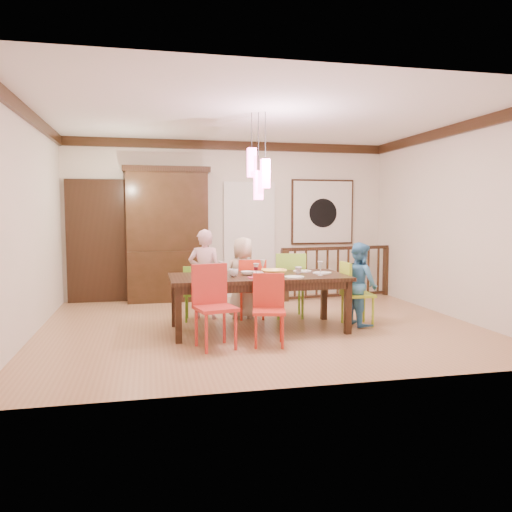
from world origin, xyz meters
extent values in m
plane|color=#AD7B53|center=(0.00, 0.00, 0.00)|extent=(6.00, 6.00, 0.00)
plane|color=white|center=(0.00, 0.00, 2.90)|extent=(6.00, 6.00, 0.00)
plane|color=beige|center=(0.00, 2.50, 1.45)|extent=(6.00, 0.00, 6.00)
plane|color=beige|center=(-3.00, 0.00, 1.45)|extent=(0.00, 5.00, 5.00)
plane|color=beige|center=(3.00, 0.00, 1.45)|extent=(0.00, 5.00, 5.00)
cube|color=black|center=(-2.40, 2.45, 1.05)|extent=(1.04, 0.07, 2.24)
cube|color=silver|center=(0.35, 2.46, 1.05)|extent=(0.97, 0.05, 2.22)
cube|color=black|center=(1.80, 2.47, 1.60)|extent=(1.25, 0.04, 1.25)
cube|color=silver|center=(1.80, 2.44, 1.60)|extent=(1.18, 0.02, 1.18)
cylinder|color=black|center=(1.80, 2.43, 1.58)|extent=(0.56, 0.01, 0.56)
cube|color=#FF4C9E|center=(-0.16, -0.20, 2.25)|extent=(0.11, 0.11, 0.38)
cylinder|color=black|center=(-0.16, -0.20, 2.67)|extent=(0.01, 0.01, 0.46)
cube|color=#FF4C9E|center=(0.00, -0.30, 2.10)|extent=(0.11, 0.11, 0.38)
cylinder|color=black|center=(0.00, -0.30, 2.59)|extent=(0.01, 0.01, 0.61)
cube|color=#FF4C9E|center=(-0.08, -0.25, 1.95)|extent=(0.11, 0.11, 0.38)
cylinder|color=black|center=(-0.08, -0.25, 2.52)|extent=(0.01, 0.01, 0.76)
cube|color=black|center=(-0.08, -0.25, 0.72)|extent=(2.36, 1.07, 0.05)
cube|color=black|center=(-1.18, 0.21, 0.35)|extent=(0.08, 0.08, 0.70)
cube|color=black|center=(1.02, 0.21, 0.35)|extent=(0.08, 0.08, 0.70)
cube|color=black|center=(-1.18, -0.71, 0.35)|extent=(0.08, 0.08, 0.70)
cube|color=black|center=(1.02, -0.71, 0.35)|extent=(0.08, 0.08, 0.70)
cube|color=black|center=(-0.08, 0.23, 0.65)|extent=(2.16, 0.04, 0.10)
cube|color=black|center=(-0.08, -0.73, 0.65)|extent=(2.16, 0.04, 0.10)
cube|color=#66AB28|center=(-0.83, 0.55, 0.40)|extent=(0.42, 0.42, 0.04)
cube|color=#66AB28|center=(-0.83, 0.55, 0.62)|extent=(0.37, 0.08, 0.41)
cylinder|color=#66AB28|center=(-0.98, 0.40, 0.19)|extent=(0.03, 0.03, 0.39)
cylinder|color=#66AB28|center=(-0.68, 0.40, 0.19)|extent=(0.03, 0.03, 0.39)
cylinder|color=#66AB28|center=(-0.98, 0.70, 0.19)|extent=(0.03, 0.03, 0.39)
cylinder|color=#66AB28|center=(-0.68, 0.70, 0.19)|extent=(0.03, 0.03, 0.39)
cube|color=red|center=(-0.02, 0.53, 0.44)|extent=(0.43, 0.43, 0.04)
cube|color=red|center=(-0.02, 0.53, 0.68)|extent=(0.41, 0.07, 0.45)
cylinder|color=red|center=(-0.19, 0.36, 0.21)|extent=(0.03, 0.03, 0.43)
cylinder|color=red|center=(0.14, 0.36, 0.21)|extent=(0.03, 0.03, 0.43)
cylinder|color=red|center=(-0.19, 0.69, 0.21)|extent=(0.03, 0.03, 0.43)
cylinder|color=red|center=(0.14, 0.69, 0.21)|extent=(0.03, 0.03, 0.43)
cube|color=#7BB630|center=(0.57, 0.48, 0.48)|extent=(0.51, 0.51, 0.04)
cube|color=#7BB630|center=(0.57, 0.48, 0.74)|extent=(0.45, 0.11, 0.49)
cylinder|color=#7BB630|center=(0.38, 0.30, 0.23)|extent=(0.04, 0.04, 0.47)
cylinder|color=#7BB630|center=(0.75, 0.30, 0.23)|extent=(0.04, 0.04, 0.47)
cylinder|color=#7BB630|center=(0.38, 0.66, 0.23)|extent=(0.04, 0.04, 0.47)
cylinder|color=#7BB630|center=(0.75, 0.66, 0.23)|extent=(0.04, 0.04, 0.47)
cube|color=red|center=(-0.76, -1.03, 0.47)|extent=(0.53, 0.53, 0.04)
cube|color=red|center=(-0.76, -1.03, 0.74)|extent=(0.44, 0.14, 0.48)
cylinder|color=red|center=(-0.94, -1.20, 0.23)|extent=(0.04, 0.04, 0.46)
cylinder|color=red|center=(-0.58, -1.20, 0.23)|extent=(0.04, 0.04, 0.46)
cylinder|color=red|center=(-0.94, -0.85, 0.23)|extent=(0.04, 0.04, 0.46)
cylinder|color=red|center=(-0.58, -0.85, 0.23)|extent=(0.04, 0.04, 0.46)
cube|color=red|center=(-0.12, -1.04, 0.41)|extent=(0.46, 0.46, 0.04)
cube|color=red|center=(-0.12, -1.04, 0.64)|extent=(0.38, 0.12, 0.42)
cylinder|color=red|center=(-0.28, -1.20, 0.20)|extent=(0.03, 0.03, 0.40)
cylinder|color=red|center=(0.03, -1.20, 0.20)|extent=(0.03, 0.03, 0.40)
cylinder|color=red|center=(-0.28, -0.89, 0.20)|extent=(0.03, 0.03, 0.40)
cylinder|color=red|center=(0.03, -0.89, 0.20)|extent=(0.03, 0.03, 0.40)
cube|color=#A3C527|center=(1.36, -0.25, 0.43)|extent=(0.42, 0.42, 0.04)
cube|color=#A3C527|center=(1.36, -0.25, 0.68)|extent=(0.06, 0.41, 0.44)
cylinder|color=#A3C527|center=(1.20, -0.41, 0.21)|extent=(0.03, 0.03, 0.42)
cylinder|color=#A3C527|center=(1.53, -0.41, 0.21)|extent=(0.03, 0.03, 0.42)
cylinder|color=#A3C527|center=(1.20, -0.08, 0.21)|extent=(0.03, 0.03, 0.42)
cylinder|color=#A3C527|center=(1.53, -0.08, 0.21)|extent=(0.03, 0.03, 0.42)
cube|color=black|center=(-1.17, 2.28, 0.46)|extent=(1.42, 0.44, 0.91)
cube|color=black|center=(-1.17, 2.30, 1.62)|extent=(1.42, 0.40, 1.42)
cube|color=black|center=(-1.17, 2.49, 1.62)|extent=(1.21, 0.02, 1.21)
cube|color=black|center=(-1.17, 2.30, 2.35)|extent=(1.52, 0.44, 0.10)
cube|color=black|center=(0.86, 1.95, 0.46)|extent=(0.13, 0.13, 0.92)
cube|color=black|center=(3.01, 1.95, 0.46)|extent=(0.13, 0.13, 0.92)
cube|color=black|center=(1.93, 1.95, 0.93)|extent=(2.26, 0.37, 0.06)
cube|color=black|center=(1.93, 1.95, 0.05)|extent=(2.14, 0.34, 0.05)
imported|color=#F2B8C3|center=(-0.70, 0.62, 0.67)|extent=(0.55, 0.43, 1.35)
imported|color=beige|center=(-0.13, 0.56, 0.61)|extent=(0.68, 0.54, 1.23)
imported|color=#458DC3|center=(1.39, -0.24, 0.59)|extent=(0.52, 0.63, 1.17)
imported|color=gold|center=(0.12, -0.34, 0.79)|extent=(0.37, 0.37, 0.08)
imported|color=white|center=(-0.22, -0.23, 0.78)|extent=(0.22, 0.22, 0.05)
imported|color=silver|center=(-0.44, -0.34, 0.80)|extent=(0.17, 0.17, 0.10)
imported|color=silver|center=(0.51, -0.17, 0.80)|extent=(0.10, 0.10, 0.09)
cylinder|color=white|center=(-0.72, 0.02, 0.76)|extent=(0.26, 0.26, 0.01)
cylinder|color=white|center=(-0.08, 0.00, 0.76)|extent=(0.26, 0.26, 0.01)
cylinder|color=white|center=(0.63, 0.02, 0.76)|extent=(0.26, 0.26, 0.01)
cylinder|color=white|center=(-0.82, -0.53, 0.76)|extent=(0.26, 0.26, 0.01)
cylinder|color=white|center=(0.33, -0.58, 0.76)|extent=(0.26, 0.26, 0.01)
cylinder|color=white|center=(0.83, -0.24, 0.76)|extent=(0.26, 0.26, 0.01)
cube|color=#D83359|center=(-0.18, -0.54, 0.76)|extent=(0.18, 0.14, 0.01)
camera|label=1|loc=(-1.52, -6.75, 1.59)|focal=35.00mm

